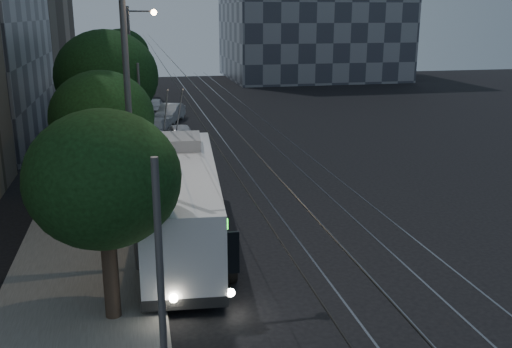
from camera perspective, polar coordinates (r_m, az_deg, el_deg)
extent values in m
plane|color=black|center=(22.27, 3.35, -6.48)|extent=(120.00, 120.00, 0.00)
cube|color=slate|center=(40.75, -14.59, 3.45)|extent=(5.00, 90.00, 0.15)
cube|color=gray|center=(41.14, -3.69, 3.95)|extent=(0.08, 90.00, 0.02)
cube|color=gray|center=(41.37, -1.71, 4.04)|extent=(0.08, 90.00, 0.02)
cube|color=gray|center=(41.67, 0.40, 4.13)|extent=(0.08, 90.00, 0.02)
cube|color=gray|center=(42.00, 2.32, 4.21)|extent=(0.08, 90.00, 0.02)
cylinder|color=black|center=(39.98, -9.82, 11.51)|extent=(0.02, 90.00, 0.02)
cylinder|color=black|center=(40.01, -8.80, 11.56)|extent=(0.02, 90.00, 0.02)
cylinder|color=#5B5B5D|center=(11.24, -9.39, -13.32)|extent=(0.14, 0.14, 6.00)
cylinder|color=#5B5B5D|center=(30.33, -11.44, 5.17)|extent=(0.14, 0.14, 6.00)
cylinder|color=#5B5B5D|center=(50.13, -11.90, 9.24)|extent=(0.14, 0.14, 6.00)
cylinder|color=#5B5B5D|center=(70.05, -12.10, 11.00)|extent=(0.14, 0.14, 6.00)
cube|color=white|center=(21.50, -7.32, -2.58)|extent=(3.41, 11.66, 2.73)
cube|color=black|center=(21.91, -7.20, -5.61)|extent=(3.46, 11.70, 0.34)
cube|color=black|center=(21.92, -7.44, -1.89)|extent=(3.27, 9.28, 1.01)
cube|color=black|center=(16.08, -5.52, -7.99)|extent=(2.14, 0.26, 1.25)
cube|color=black|center=(26.92, -8.41, 1.62)|extent=(1.94, 0.25, 0.96)
cube|color=#24DB28|center=(15.76, -5.60, -5.11)|extent=(1.53, 0.19, 0.31)
cube|color=#959598|center=(23.84, -8.06, 3.22)|extent=(2.21, 2.27, 0.48)
sphere|color=white|center=(16.52, -8.25, -12.20)|extent=(0.25, 0.25, 0.25)
sphere|color=white|center=(16.68, -2.55, -11.76)|extent=(0.25, 0.25, 0.25)
cylinder|color=#5B5B5D|center=(24.61, -9.01, 6.13)|extent=(0.06, 4.34, 2.49)
cylinder|color=#5B5B5D|center=(24.64, -7.67, 6.20)|extent=(0.06, 4.34, 2.49)
cylinder|color=black|center=(18.48, -9.82, -9.93)|extent=(0.29, 0.96, 0.96)
cylinder|color=black|center=(18.68, -2.54, -9.41)|extent=(0.29, 0.96, 0.96)
cylinder|color=black|center=(24.23, -10.51, -3.64)|extent=(0.29, 0.96, 0.96)
cylinder|color=black|center=(24.38, -5.00, -3.30)|extent=(0.29, 0.96, 0.96)
cylinder|color=black|center=(25.98, -10.66, -2.31)|extent=(0.29, 0.96, 0.96)
cylinder|color=black|center=(26.12, -5.52, -2.00)|extent=(0.29, 0.96, 0.96)
imported|color=#9A9CA1|center=(33.35, -8.75, 2.43)|extent=(4.98, 6.56, 1.65)
imported|color=#BCBDC1|center=(37.34, -7.46, 3.75)|extent=(1.93, 4.33, 1.45)
imported|color=#B9BABE|center=(40.12, -10.10, 4.40)|extent=(3.12, 5.00, 1.35)
imported|color=#B6B6BA|center=(46.65, -8.61, 6.07)|extent=(2.85, 4.47, 1.39)
imported|color=white|center=(49.97, -10.16, 6.63)|extent=(1.98, 4.15, 1.37)
cylinder|color=#2F221A|center=(16.63, -14.30, -10.03)|extent=(0.44, 0.44, 2.65)
ellipsoid|color=black|center=(15.62, -15.01, -0.47)|extent=(4.14, 4.14, 3.73)
cylinder|color=#2F221A|center=(26.63, -14.70, -0.58)|extent=(0.44, 0.44, 2.33)
ellipsoid|color=black|center=(25.99, -15.14, 5.51)|extent=(4.55, 4.55, 4.10)
cylinder|color=#2F221A|center=(33.72, -14.30, 3.35)|extent=(0.44, 0.44, 2.90)
ellipsoid|color=black|center=(33.16, -14.72, 9.41)|extent=(5.71, 5.71, 5.14)
cylinder|color=#2F221A|center=(37.18, -14.11, 3.98)|extent=(0.44, 0.44, 2.25)
ellipsoid|color=black|center=(36.74, -14.39, 8.05)|extent=(4.10, 4.10, 3.69)
cylinder|color=#2F221A|center=(47.14, -13.19, 6.56)|extent=(0.44, 0.44, 2.41)
ellipsoid|color=black|center=(46.80, -13.41, 9.90)|extent=(4.15, 4.15, 3.74)
cylinder|color=#2F221A|center=(59.16, -13.08, 8.44)|extent=(0.44, 0.44, 2.55)
ellipsoid|color=black|center=(58.85, -13.28, 11.62)|extent=(5.39, 5.39, 4.85)
cylinder|color=#5B5B5D|center=(18.23, -12.64, 6.72)|extent=(0.20, 0.20, 11.34)
cylinder|color=#5B5B5D|center=(44.19, -12.39, 10.28)|extent=(0.20, 0.20, 8.93)
cylinder|color=#5B5B5D|center=(44.02, -11.39, 15.68)|extent=(1.96, 0.12, 0.12)
sphere|color=#FFC88C|center=(44.05, -10.18, 15.62)|extent=(0.44, 0.44, 0.44)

